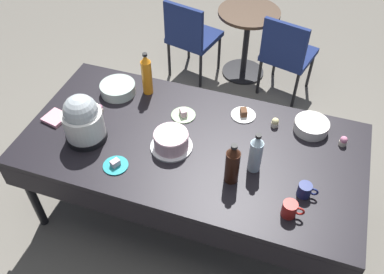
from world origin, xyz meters
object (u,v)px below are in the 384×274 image
Objects in this scene: dessert_plate_teal at (116,165)px; maroon_chair_left at (191,35)px; coffee_mug_red at (290,209)px; coffee_mug_navy at (305,190)px; cupcake_berry at (99,109)px; slow_cooker at (83,120)px; glass_salad_bowl at (118,89)px; cupcake_lemon at (343,141)px; soda_bottle_cola at (232,164)px; dessert_plate_white at (243,114)px; cupcake_cocoa at (275,122)px; soda_bottle_water at (256,153)px; maroon_chair_right at (287,52)px; frosted_layer_cake at (171,141)px; round_cafe_table at (247,32)px; potluck_table at (192,149)px; ceramic_snack_bowl at (311,126)px; soda_bottle_orange_juice at (147,75)px; dessert_plate_sage at (183,114)px.

maroon_chair_left is at bearing 95.49° from dessert_plate_teal.
coffee_mug_navy is at bearing 69.78° from coffee_mug_red.
slow_cooker is at bearing -81.62° from cupcake_berry.
cupcake_lemon is (1.59, -0.01, -0.01)m from glass_salad_bowl.
maroon_chair_left is at bearing 115.73° from soda_bottle_cola.
cupcake_cocoa is at bearing -8.75° from dessert_plate_white.
cupcake_cocoa is (1.14, 0.50, -0.13)m from slow_cooker.
maroon_chair_right is (-0.04, 1.71, -0.39)m from soda_bottle_water.
maroon_chair_right is at bearing 73.85° from frosted_layer_cake.
round_cafe_table is (-0.53, 1.52, -0.28)m from cupcake_cocoa.
glass_salad_bowl is 1.17m from soda_bottle_water.
maroon_chair_left is at bearing 85.11° from cupcake_berry.
potluck_table is at bearing -24.35° from glass_salad_bowl.
soda_bottle_water is 0.40× the size of round_cafe_table.
glass_salad_bowl reaches higher than cupcake_cocoa.
frosted_layer_cake reaches higher than glass_salad_bowl.
soda_bottle_water is at bearing -0.37° from frosted_layer_cake.
slow_cooker is 1.15× the size of soda_bottle_cola.
maroon_chair_left is (-1.28, 1.26, -0.29)m from ceramic_snack_bowl.
cupcake_cocoa is 1.20m from cupcake_berry.
dessert_plate_white is at bearing 131.99° from coffee_mug_navy.
cupcake_lemon is 1.40m from soda_bottle_orange_juice.
maroon_chair_left is at bearing 109.28° from potluck_table.
dessert_plate_teal is 1.13m from coffee_mug_navy.
maroon_chair_left is at bearing -156.65° from round_cafe_table.
coffee_mug_navy is 0.16× the size of round_cafe_table.
dessert_plate_white is 0.51× the size of soda_bottle_orange_juice.
soda_bottle_orange_juice is at bearing 179.11° from ceramic_snack_bowl.
round_cafe_table is (-0.30, 1.49, -0.26)m from dessert_plate_white.
maroon_chair_left is at bearing 128.82° from cupcake_cocoa.
soda_bottle_water is (0.56, -0.31, 0.12)m from dessert_plate_sage.
soda_bottle_orange_juice is at bearing 127.67° from frosted_layer_cake.
slow_cooker is 0.68m from dessert_plate_sage.
dessert_plate_white is 0.49m from soda_bottle_water.
round_cafe_table is at bearing 73.13° from slow_cooker.
potluck_table is 0.27m from dessert_plate_sage.
soda_bottle_orange_juice is (-0.09, 0.72, 0.14)m from dessert_plate_teal.
soda_bottle_water reaches higher than coffee_mug_red.
slow_cooker is at bearing 178.04° from soda_bottle_cola.
ceramic_snack_bowl is 1.92× the size of coffee_mug_navy.
coffee_mug_red is at bearing -110.35° from cupcake_lemon.
frosted_layer_cake is 0.31m from dessert_plate_sage.
coffee_mug_red is at bearing -92.15° from ceramic_snack_bowl.
coffee_mug_red is (0.21, -0.67, 0.02)m from cupcake_cocoa.
coffee_mug_navy is at bearing -24.94° from dessert_plate_sage.
coffee_mug_navy is (0.49, -0.54, 0.03)m from dessert_plate_white.
potluck_table is 7.47× the size of soda_bottle_cola.
cupcake_cocoa reaches higher than dessert_plate_white.
dessert_plate_white is (0.63, 0.70, 0.00)m from dessert_plate_teal.
slow_cooker reaches higher than soda_bottle_water.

